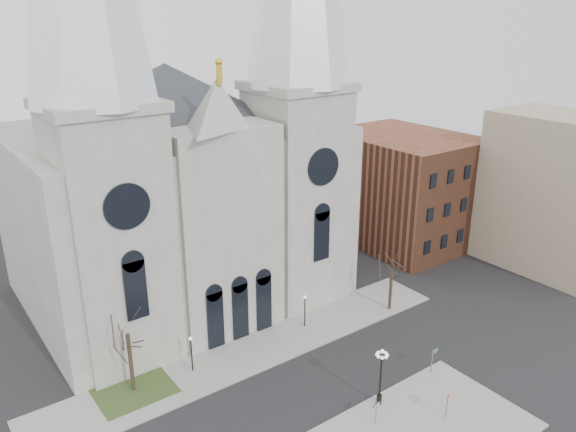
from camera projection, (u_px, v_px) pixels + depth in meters
ground at (336, 418)px, 42.07m from camera, size 160.00×160.00×0.00m
sidewalk_far at (255, 350)px, 50.37m from camera, size 40.00×6.00×0.14m
grass_patch at (134, 390)px, 45.00m from camera, size 6.00×5.00×0.18m
cathedral at (183, 126)px, 52.98m from camera, size 33.00×26.66×54.00m
bg_building_brick at (401, 188)px, 72.98m from camera, size 14.00×18.00×14.00m
bg_building_tan at (553, 192)px, 64.64m from camera, size 10.00×14.00×18.00m
tree_left at (127, 331)px, 43.10m from camera, size 3.20×3.20×7.50m
tree_right at (392, 270)px, 55.68m from camera, size 3.20×3.20×6.00m
ped_lamp_left at (191, 348)px, 46.63m from camera, size 0.32×0.32×3.26m
ped_lamp_right at (305, 306)px, 53.30m from camera, size 0.32×0.32×3.26m
stop_sign at (447, 400)px, 41.31m from camera, size 0.79×0.08×2.19m
globe_lamp at (381, 370)px, 42.42m from camera, size 1.07×1.07×4.82m
one_way_sign at (376, 408)px, 40.95m from camera, size 0.80×0.20×1.85m
street_name_sign at (433, 359)px, 46.65m from camera, size 0.71×0.15×2.23m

